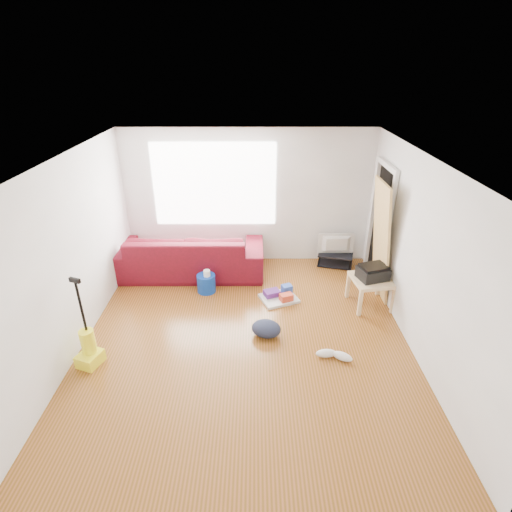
{
  "coord_description": "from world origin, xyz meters",
  "views": [
    {
      "loc": [
        0.13,
        -4.5,
        3.57
      ],
      "look_at": [
        0.14,
        0.6,
        1.01
      ],
      "focal_mm": 28.0,
      "sensor_mm": 36.0,
      "label": 1
    }
  ],
  "objects_px": {
    "sofa": "(190,272)",
    "side_table": "(371,283)",
    "tv_stand": "(335,259)",
    "backpack": "(266,335)",
    "vacuum": "(89,349)",
    "cleaning_tray": "(280,296)",
    "bucket": "(207,291)"
  },
  "relations": [
    {
      "from": "sofa",
      "to": "side_table",
      "type": "relative_size",
      "value": 4.05
    },
    {
      "from": "tv_stand",
      "to": "backpack",
      "type": "relative_size",
      "value": 1.68
    },
    {
      "from": "tv_stand",
      "to": "vacuum",
      "type": "distance_m",
      "value": 4.54
    },
    {
      "from": "tv_stand",
      "to": "vacuum",
      "type": "relative_size",
      "value": 0.57
    },
    {
      "from": "sofa",
      "to": "side_table",
      "type": "distance_m",
      "value": 3.23
    },
    {
      "from": "cleaning_tray",
      "to": "backpack",
      "type": "bearing_deg",
      "value": -104.58
    },
    {
      "from": "backpack",
      "to": "cleaning_tray",
      "type": "bearing_deg",
      "value": 91.65
    },
    {
      "from": "bucket",
      "to": "side_table",
      "type": "bearing_deg",
      "value": -8.8
    },
    {
      "from": "sofa",
      "to": "vacuum",
      "type": "xyz_separation_m",
      "value": [
        -0.93,
        -2.42,
        0.23
      ]
    },
    {
      "from": "side_table",
      "to": "bucket",
      "type": "xyz_separation_m",
      "value": [
        -2.64,
        0.41,
        -0.4
      ]
    },
    {
      "from": "tv_stand",
      "to": "backpack",
      "type": "height_order",
      "value": "tv_stand"
    },
    {
      "from": "side_table",
      "to": "backpack",
      "type": "bearing_deg",
      "value": -154.57
    },
    {
      "from": "tv_stand",
      "to": "backpack",
      "type": "bearing_deg",
      "value": -107.79
    },
    {
      "from": "bucket",
      "to": "backpack",
      "type": "relative_size",
      "value": 0.74
    },
    {
      "from": "sofa",
      "to": "vacuum",
      "type": "relative_size",
      "value": 2.17
    },
    {
      "from": "backpack",
      "to": "vacuum",
      "type": "distance_m",
      "value": 2.36
    },
    {
      "from": "side_table",
      "to": "cleaning_tray",
      "type": "relative_size",
      "value": 0.96
    },
    {
      "from": "side_table",
      "to": "sofa",
      "type": "bearing_deg",
      "value": 160.4
    },
    {
      "from": "side_table",
      "to": "cleaning_tray",
      "type": "distance_m",
      "value": 1.47
    },
    {
      "from": "side_table",
      "to": "cleaning_tray",
      "type": "bearing_deg",
      "value": 173.57
    },
    {
      "from": "tv_stand",
      "to": "side_table",
      "type": "relative_size",
      "value": 1.07
    },
    {
      "from": "sofa",
      "to": "tv_stand",
      "type": "height_order",
      "value": "sofa"
    },
    {
      "from": "cleaning_tray",
      "to": "side_table",
      "type": "bearing_deg",
      "value": -6.43
    },
    {
      "from": "tv_stand",
      "to": "sofa",
      "type": "bearing_deg",
      "value": -159.56
    },
    {
      "from": "vacuum",
      "to": "sofa",
      "type": "bearing_deg",
      "value": 89.52
    },
    {
      "from": "vacuum",
      "to": "cleaning_tray",
      "type": "bearing_deg",
      "value": 51.31
    },
    {
      "from": "side_table",
      "to": "bucket",
      "type": "bearing_deg",
      "value": 171.2
    },
    {
      "from": "cleaning_tray",
      "to": "backpack",
      "type": "distance_m",
      "value": 0.98
    },
    {
      "from": "vacuum",
      "to": "backpack",
      "type": "bearing_deg",
      "value": 34.25
    },
    {
      "from": "backpack",
      "to": "vacuum",
      "type": "height_order",
      "value": "vacuum"
    },
    {
      "from": "bucket",
      "to": "cleaning_tray",
      "type": "relative_size",
      "value": 0.45
    },
    {
      "from": "cleaning_tray",
      "to": "bucket",
      "type": "bearing_deg",
      "value": 168.51
    }
  ]
}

